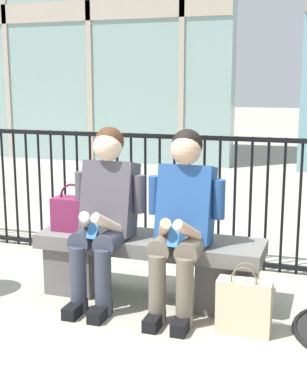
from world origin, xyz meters
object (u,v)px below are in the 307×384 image
Objects in this scene: seated_person_with_phone at (105,210)px; handbag_on_bench at (73,213)px; seated_person_companion at (182,216)px; shopping_bag at (244,306)px; stone_bench at (149,261)px.

handbag_on_bench is at bearing 158.67° from seated_person_with_phone.
seated_person_with_phone is 3.51× the size of handbag_on_bench.
seated_person_with_phone is 1.00× the size of seated_person_companion.
handbag_on_bench is at bearing 172.11° from seated_person_companion.
shopping_bag is (0.45, -0.21, -0.48)m from seated_person_companion.
seated_person_companion reaches higher than shopping_bag.
seated_person_companion reaches higher than stone_bench.
seated_person_companion is 2.78× the size of shopping_bag.
seated_person_with_phone is at bearing 168.22° from shopping_bag.
shopping_bag is at bearing -24.81° from seated_person_companion.
seated_person_with_phone is 0.33m from handbag_on_bench.
seated_person_with_phone is at bearing -21.33° from handbag_on_bench.
shopping_bag is (0.73, -0.34, -0.10)m from stone_bench.
seated_person_companion reaches higher than handbag_on_bench.
stone_bench is 3.67× the size of shopping_bag.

